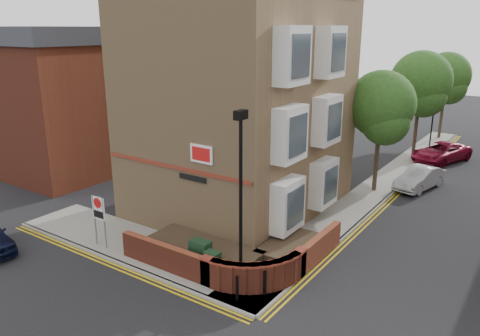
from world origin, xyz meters
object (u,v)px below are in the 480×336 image
Objects in this scene: lamppost at (241,201)px; utility_cabinet_large at (201,255)px; zone_sign at (99,212)px; silver_car_near at (420,178)px.

lamppost reaches higher than utility_cabinet_large.
utility_cabinet_large is 4.86m from zone_sign.
silver_car_near is (2.36, 14.78, -2.71)m from lamppost.
lamppost is 15.22m from silver_car_near.
silver_car_near is (8.96, 15.49, -1.01)m from zone_sign.
zone_sign is at bearing -170.31° from utility_cabinet_large.
zone_sign reaches higher than silver_car_near.
lamppost is 3.24m from utility_cabinet_large.
zone_sign is at bearing -173.93° from lamppost.
utility_cabinet_large is 0.31× the size of silver_car_near.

